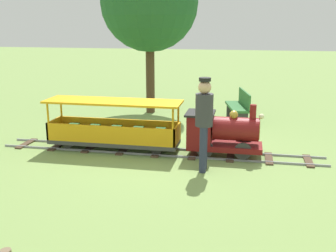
{
  "coord_description": "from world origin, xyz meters",
  "views": [
    {
      "loc": [
        7.5,
        1.35,
        2.52
      ],
      "look_at": [
        0.0,
        -0.13,
        0.55
      ],
      "focal_mm": 43.62,
      "sensor_mm": 36.0,
      "label": 1
    }
  ],
  "objects_px": {
    "park_bench": "(239,107)",
    "oak_tree_near": "(149,3)",
    "passenger_car": "(114,130)",
    "conductor_person": "(204,117)",
    "locomotive": "(221,132)"
  },
  "relations": [
    {
      "from": "passenger_car",
      "to": "park_bench",
      "type": "height_order",
      "value": "passenger_car"
    },
    {
      "from": "locomotive",
      "to": "conductor_person",
      "type": "bearing_deg",
      "value": -15.95
    },
    {
      "from": "conductor_person",
      "to": "park_bench",
      "type": "distance_m",
      "value": 3.65
    },
    {
      "from": "passenger_car",
      "to": "conductor_person",
      "type": "distance_m",
      "value": 2.12
    },
    {
      "from": "passenger_car",
      "to": "park_bench",
      "type": "xyz_separation_m",
      "value": [
        -2.75,
        2.39,
        -0.01
      ]
    },
    {
      "from": "locomotive",
      "to": "oak_tree_near",
      "type": "bearing_deg",
      "value": -147.99
    },
    {
      "from": "park_bench",
      "to": "oak_tree_near",
      "type": "bearing_deg",
      "value": -108.03
    },
    {
      "from": "passenger_car",
      "to": "park_bench",
      "type": "relative_size",
      "value": 1.99
    },
    {
      "from": "locomotive",
      "to": "oak_tree_near",
      "type": "distance_m",
      "value": 4.89
    },
    {
      "from": "locomotive",
      "to": "oak_tree_near",
      "type": "height_order",
      "value": "oak_tree_near"
    },
    {
      "from": "passenger_car",
      "to": "oak_tree_near",
      "type": "height_order",
      "value": "oak_tree_near"
    },
    {
      "from": "conductor_person",
      "to": "park_bench",
      "type": "relative_size",
      "value": 1.2
    },
    {
      "from": "park_bench",
      "to": "oak_tree_near",
      "type": "xyz_separation_m",
      "value": [
        -0.81,
        -2.5,
        2.58
      ]
    },
    {
      "from": "passenger_car",
      "to": "oak_tree_near",
      "type": "xyz_separation_m",
      "value": [
        -3.56,
        -0.11,
        2.57
      ]
    },
    {
      "from": "passenger_car",
      "to": "conductor_person",
      "type": "relative_size",
      "value": 1.67
    }
  ]
}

